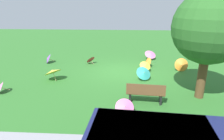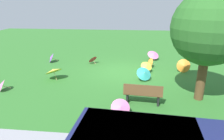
{
  "view_description": "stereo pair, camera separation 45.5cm",
  "coord_description": "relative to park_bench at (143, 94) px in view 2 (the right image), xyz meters",
  "views": [
    {
      "loc": [
        -0.07,
        11.44,
        4.05
      ],
      "look_at": [
        0.51,
        1.37,
        0.6
      ],
      "focal_mm": 31.56,
      "sensor_mm": 36.0,
      "label": 1
    },
    {
      "loc": [
        -0.52,
        11.4,
        4.05
      ],
      "look_at": [
        0.51,
        1.37,
        0.6
      ],
      "focal_mm": 31.56,
      "sensor_mm": 36.0,
      "label": 2
    }
  ],
  "objects": [
    {
      "name": "ground",
      "position": [
        1.04,
        -3.89,
        -0.47
      ],
      "size": [
        40.0,
        40.0,
        0.0
      ],
      "primitive_type": "plane",
      "color": "#2D6B28"
    },
    {
      "name": "park_bench",
      "position": [
        0.0,
        0.0,
        0.0
      ],
      "size": [
        1.63,
        0.61,
        0.9
      ],
      "color": "brown",
      "rests_on": "ground"
    },
    {
      "name": "shade_tree",
      "position": [
        -2.5,
        -0.72,
        2.62
      ],
      "size": [
        3.02,
        3.02,
        4.62
      ],
      "color": "brown",
      "rests_on": "ground"
    },
    {
      "name": "parasol_yellow_0",
      "position": [
        4.79,
        -2.37,
        0.05
      ],
      "size": [
        1.3,
        1.3,
        0.8
      ],
      "color": "tan",
      "rests_on": "ground"
    },
    {
      "name": "parasol_orange_0",
      "position": [
        -0.67,
        -5.09,
        -0.14
      ],
      "size": [
        0.68,
        0.73,
        0.66
      ],
      "color": "tan",
      "rests_on": "ground"
    },
    {
      "name": "parasol_orange_1",
      "position": [
        -2.67,
        -4.28,
        -0.05
      ],
      "size": [
        0.82,
        0.77,
        0.83
      ],
      "color": "tan",
      "rests_on": "ground"
    },
    {
      "name": "parasol_pink_0",
      "position": [
        6.73,
        -0.6,
        -0.18
      ],
      "size": [
        0.67,
        0.69,
        0.58
      ],
      "color": "tan",
      "rests_on": "ground"
    },
    {
      "name": "parasol_red_2",
      "position": [
        3.25,
        -5.57,
        -0.14
      ],
      "size": [
        0.78,
        0.81,
        0.59
      ],
      "color": "tan",
      "rests_on": "ground"
    },
    {
      "name": "parasol_teal_0",
      "position": [
        -0.19,
        -2.67,
        -0.04
      ],
      "size": [
        1.02,
        0.96,
        0.76
      ],
      "color": "tan",
      "rests_on": "ground"
    },
    {
      "name": "parasol_pink_2",
      "position": [
        0.86,
        1.05,
        -0.09
      ],
      "size": [
        0.82,
        0.73,
        0.67
      ],
      "color": "tan",
      "rests_on": "ground"
    },
    {
      "name": "parasol_purple_0",
      "position": [
        6.26,
        -5.56,
        -0.13
      ],
      "size": [
        0.73,
        0.8,
        0.67
      ],
      "color": "tan",
      "rests_on": "ground"
    },
    {
      "name": "parasol_yellow_1",
      "position": [
        -0.42,
        -4.02,
        -0.03
      ],
      "size": [
        0.86,
        0.83,
        0.7
      ],
      "color": "tan",
      "rests_on": "ground"
    },
    {
      "name": "parasol_pink_3",
      "position": [
        -1.08,
        -6.85,
        -0.02
      ],
      "size": [
        1.08,
        1.05,
        0.74
      ],
      "color": "tan",
      "rests_on": "ground"
    }
  ]
}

